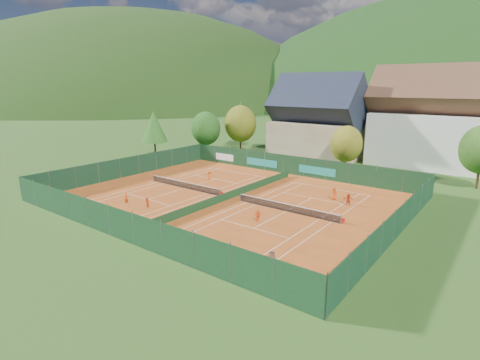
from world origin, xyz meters
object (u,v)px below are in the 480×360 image
Objects in this scene: player_right_far_a at (334,193)px; chalet at (317,124)px; player_left_near at (126,198)px; player_left_far at (209,176)px; player_right_near at (258,216)px; hotel_block_a at (436,124)px; ball_hopper at (272,254)px; player_right_far_b at (348,199)px; player_left_mid at (147,203)px.

chalet is at bearing -53.35° from player_right_far_a.
player_left_far is (0.76, 13.98, 0.05)m from player_left_near.
hotel_block_a is at bearing 52.56° from player_right_near.
ball_hopper is 17.56m from player_right_far_b.
hotel_block_a is at bearing -121.42° from player_right_far_b.
hotel_block_a is 42.09m from player_right_near.
chalet is 39.12m from player_left_mid.
player_left_far reaches higher than player_left_mid.
player_left_mid is (-2.48, -38.58, -6.00)m from chalet.
hotel_block_a is 13.80× the size of player_left_far.
player_right_far_a is (-5.54, -28.56, -6.60)m from hotel_block_a.
player_right_far_b reaches higher than player_left_mid.
hotel_block_a is at bearing -95.15° from player_right_far_a.
ball_hopper is 0.55× the size of player_left_near.
hotel_block_a is at bearing -102.47° from player_left_far.
ball_hopper is 8.81m from player_right_near.
player_left_mid is 0.87× the size of player_right_far_b.
player_right_far_b is at bearing -96.33° from hotel_block_a.
chalet is 39.98m from player_left_near.
player_right_far_b is (18.19, 14.95, 0.09)m from player_left_mid.
player_right_near is at bearing 172.72° from player_left_far.
player_right_far_a is at bearing -147.00° from player_left_far.
player_right_near is (-8.71, -40.63, -6.72)m from hotel_block_a.
player_left_near is at bearing 170.65° from player_right_near.
player_right_far_b reaches higher than ball_hopper.
player_left_mid is (-18.65, 2.60, 0.07)m from ball_hopper.
player_left_far is at bearing 142.61° from ball_hopper.
player_left_mid is 0.94× the size of player_right_near.
player_right_far_b is at bearing -150.83° from player_left_far.
player_right_far_a is (15.94, 16.02, 0.17)m from player_left_mid.
hotel_block_a is 17.40× the size of player_left_mid.
player_right_far_b is (5.42, 11.00, 0.05)m from player_right_near.
player_left_near is 26.30m from player_right_far_b.
ball_hopper is at bearing 18.20° from player_left_mid.
hotel_block_a is at bearing 90.41° from player_left_mid.
player_left_near is 16.45m from player_right_near.
player_left_near is (-21.69, 2.02, 0.18)m from ball_hopper.
player_left_far reaches higher than player_right_far_b.
hotel_block_a is at bearing 86.57° from ball_hopper.
player_right_near is at bearing -102.10° from hotel_block_a.
chalet is 11.04× the size of player_left_near.
chalet is 11.33× the size of player_right_far_b.
chalet is 44.65m from ball_hopper.
player_left_far reaches higher than player_left_near.
player_right_far_b reaches higher than player_right_near.
player_left_near is at bearing -143.10° from player_left_mid.
player_left_far is at bearing 125.79° from player_left_mid.
player_right_far_a is at bearing 23.24° from player_left_near.
player_left_near reaches higher than player_right_near.
ball_hopper is at bearing 66.42° from player_right_far_b.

